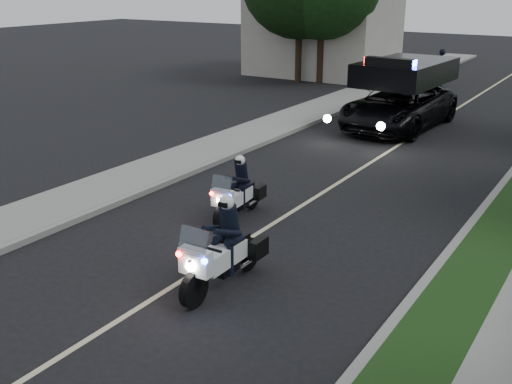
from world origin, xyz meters
TOP-DOWN VIEW (x-y plane):
  - ground at (0.00, 0.00)m, footprint 120.00×120.00m
  - curb_right at (4.10, 10.00)m, footprint 0.20×60.00m
  - curb_left at (-4.10, 10.00)m, footprint 0.20×60.00m
  - sidewalk_left at (-5.20, 10.00)m, footprint 2.00×60.00m
  - building_far at (-10.00, 26.00)m, footprint 8.00×6.00m
  - lane_marking at (0.00, 10.00)m, footprint 0.12×50.00m
  - police_moto_left at (-0.94, 3.25)m, footprint 0.80×1.90m
  - police_moto_right at (0.82, 0.15)m, footprint 0.76×2.15m
  - police_suv at (-0.99, 14.64)m, footprint 3.23×6.42m
  - bicycle at (-2.37, 24.83)m, footprint 0.69×1.69m
  - cyclist at (-2.37, 24.83)m, footprint 0.69×0.48m
  - tree_left_near at (-8.64, 22.98)m, footprint 6.60×6.60m
  - tree_left_far at (-9.81, 22.57)m, footprint 8.64×8.64m

SIDE VIEW (x-z plane):
  - ground at x=0.00m, z-range 0.00..0.00m
  - police_moto_left at x=-0.94m, z-range -0.79..0.79m
  - police_moto_right at x=0.82m, z-range -0.91..0.91m
  - police_suv at x=-0.99m, z-range -1.52..1.52m
  - bicycle at x=-2.37m, z-range -0.43..0.43m
  - cyclist at x=-2.37m, z-range -0.94..0.94m
  - tree_left_near at x=-8.64m, z-range -5.45..5.45m
  - tree_left_far at x=-9.81m, z-range -5.47..5.47m
  - lane_marking at x=0.00m, z-range 0.00..0.01m
  - curb_right at x=4.10m, z-range 0.00..0.15m
  - curb_left at x=-4.10m, z-range 0.00..0.15m
  - sidewalk_left at x=-5.20m, z-range 0.00..0.16m
  - building_far at x=-10.00m, z-range 0.00..7.00m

